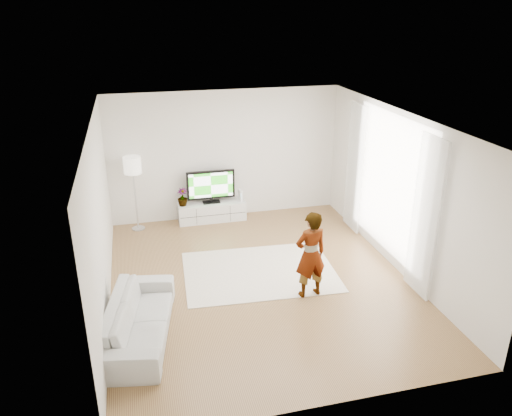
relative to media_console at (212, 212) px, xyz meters
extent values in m
plane|color=#9D7847|center=(0.37, -2.76, -0.21)|extent=(6.00, 6.00, 0.00)
plane|color=white|center=(0.37, -2.76, 2.59)|extent=(6.00, 6.00, 0.00)
cube|color=silver|center=(-2.13, -2.76, 1.19)|extent=(0.02, 6.00, 2.80)
cube|color=silver|center=(2.87, -2.76, 1.19)|extent=(0.02, 6.00, 2.80)
cube|color=silver|center=(0.37, 0.24, 1.19)|extent=(5.00, 0.02, 2.80)
cube|color=silver|center=(0.37, -5.76, 1.19)|extent=(5.00, 0.02, 2.80)
cube|color=white|center=(2.85, -2.46, 1.24)|extent=(0.01, 2.60, 2.50)
cube|color=white|center=(2.77, -3.76, 1.14)|extent=(0.04, 0.70, 2.60)
cube|color=white|center=(2.77, -1.16, 1.14)|extent=(0.04, 0.70, 2.60)
cube|color=silver|center=(0.00, 0.00, 0.00)|extent=(1.47, 0.41, 0.41)
cube|color=black|center=(0.00, -0.21, 0.00)|extent=(1.43, 0.00, 0.01)
cube|color=black|center=(-0.37, -0.21, 0.00)|extent=(0.01, 0.00, 0.36)
cube|color=black|center=(0.37, -0.21, 0.00)|extent=(0.01, 0.00, 0.36)
cube|color=black|center=(0.00, 0.03, 0.22)|extent=(0.37, 0.20, 0.02)
cube|color=black|center=(0.00, 0.03, 0.26)|extent=(0.07, 0.05, 0.07)
cube|color=black|center=(0.00, 0.03, 0.62)|extent=(1.04, 0.06, 0.63)
cube|color=green|center=(0.00, 0.00, 0.62)|extent=(0.95, 0.01, 0.54)
cube|color=white|center=(0.64, 0.00, 0.32)|extent=(0.08, 0.18, 0.23)
cube|color=#4CB2FF|center=(0.64, -0.09, 0.35)|extent=(0.01, 0.00, 0.13)
imported|color=#3F7238|center=(-0.63, 0.00, 0.40)|extent=(0.28, 0.28, 0.39)
cube|color=silver|center=(0.44, -2.47, -0.20)|extent=(2.77, 2.07, 0.01)
imported|color=#334772|center=(1.04, -3.41, 0.54)|extent=(0.58, 0.43, 1.46)
imported|color=silver|center=(-1.68, -3.87, 0.09)|extent=(1.17, 2.18, 0.60)
cylinder|color=silver|center=(-1.60, -0.06, -0.20)|extent=(0.27, 0.27, 0.02)
cylinder|color=silver|center=(-1.60, -0.06, 0.42)|extent=(0.04, 0.04, 1.22)
cylinder|color=white|center=(-1.60, -0.06, 1.21)|extent=(0.35, 0.35, 0.34)
camera|label=1|loc=(-1.51, -10.03, 4.23)|focal=35.00mm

